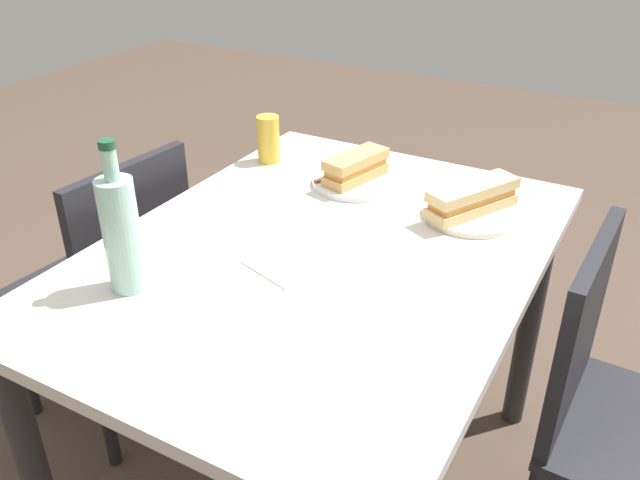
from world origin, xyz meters
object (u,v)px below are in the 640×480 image
(chair_near, at_px, (615,409))
(knife_far, at_px, (338,174))
(knife_near, at_px, (453,203))
(dining_table, at_px, (320,291))
(chair_far, at_px, (118,280))
(plate_far, at_px, (355,182))
(baguette_sandwich_near, at_px, (472,198))
(water_bottle, at_px, (121,232))
(beer_glass, at_px, (268,139))
(plate_near, at_px, (470,214))
(baguette_sandwich_far, at_px, (356,167))

(chair_near, bearing_deg, knife_far, 75.22)
(knife_near, bearing_deg, dining_table, 149.14)
(chair_far, xyz_separation_m, chair_near, (0.14, -1.26, 0.00))
(dining_table, bearing_deg, plate_far, 13.74)
(dining_table, height_order, knife_near, knife_near)
(baguette_sandwich_near, bearing_deg, chair_far, 109.42)
(chair_far, xyz_separation_m, baguette_sandwich_near, (0.31, -0.87, 0.32))
(dining_table, xyz_separation_m, knife_far, (0.33, 0.13, 0.13))
(dining_table, relative_size, knife_near, 6.84)
(dining_table, relative_size, baguette_sandwich_near, 4.86)
(water_bottle, bearing_deg, dining_table, -38.45)
(knife_near, relative_size, knife_far, 0.99)
(dining_table, bearing_deg, beer_glass, 45.43)
(plate_near, relative_size, knife_far, 1.27)
(chair_far, height_order, chair_near, same)
(water_bottle, height_order, beer_glass, water_bottle)
(baguette_sandwich_near, xyz_separation_m, baguette_sandwich_far, (0.03, 0.31, 0.00))
(chair_far, distance_m, baguette_sandwich_far, 0.72)
(plate_far, relative_size, water_bottle, 0.73)
(chair_near, bearing_deg, baguette_sandwich_far, 74.29)
(plate_near, xyz_separation_m, plate_far, (0.03, 0.31, 0.00))
(chair_near, bearing_deg, water_bottle, 116.67)
(chair_far, bearing_deg, dining_table, -89.38)
(baguette_sandwich_far, bearing_deg, plate_far, 180.00)
(dining_table, xyz_separation_m, knife_near, (0.31, -0.19, 0.13))
(dining_table, bearing_deg, knife_near, -30.86)
(plate_near, height_order, baguette_sandwich_far, baguette_sandwich_far)
(baguette_sandwich_near, bearing_deg, plate_near, -90.00)
(chair_near, xyz_separation_m, baguette_sandwich_near, (0.17, 0.40, 0.32))
(knife_near, xyz_separation_m, baguette_sandwich_far, (0.02, 0.27, 0.03))
(plate_far, distance_m, water_bottle, 0.67)
(baguette_sandwich_far, height_order, knife_far, baguette_sandwich_far)
(baguette_sandwich_far, bearing_deg, knife_far, 88.51)
(plate_near, height_order, baguette_sandwich_near, baguette_sandwich_near)
(chair_near, relative_size, knife_near, 4.90)
(baguette_sandwich_near, bearing_deg, baguette_sandwich_far, 84.19)
(knife_far, height_order, beer_glass, beer_glass)
(knife_near, height_order, plate_far, knife_near)
(baguette_sandwich_near, bearing_deg, beer_glass, 84.57)
(plate_near, distance_m, beer_glass, 0.60)
(knife_near, distance_m, knife_far, 0.32)
(chair_near, xyz_separation_m, knife_near, (0.18, 0.45, 0.29))
(dining_table, relative_size, knife_far, 6.75)
(baguette_sandwich_far, xyz_separation_m, water_bottle, (-0.64, 0.17, 0.07))
(plate_near, xyz_separation_m, beer_glass, (0.06, 0.59, 0.06))
(chair_far, relative_size, beer_glass, 6.54)
(plate_far, xyz_separation_m, knife_far, (0.00, 0.05, 0.01))
(water_bottle, bearing_deg, knife_near, -34.83)
(knife_far, bearing_deg, baguette_sandwich_far, -91.49)
(plate_far, xyz_separation_m, water_bottle, (-0.64, 0.17, 0.11))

